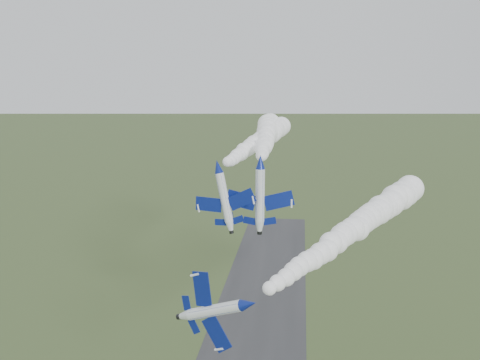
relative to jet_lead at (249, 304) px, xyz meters
name	(u,v)px	position (x,y,z in m)	size (l,w,h in m)	color
jet_lead	(249,304)	(0.00, 0.00, 0.00)	(7.19, 11.75, 9.50)	white
smoke_trail_jet_lead	(359,225)	(15.67, 30.99, 1.55)	(5.78, 64.23, 5.78)	white
jet_pair_left	(218,166)	(-8.11, 28.83, 11.55)	(10.59, 12.76, 3.64)	white
smoke_trail_jet_pair_left	(260,141)	(-3.54, 59.91, 12.53)	(5.05, 56.52, 5.05)	white
jet_pair_right	(260,162)	(-1.08, 30.34, 12.22)	(11.52, 13.81, 3.39)	white
smoke_trail_jet_pair_right	(266,137)	(-2.28, 61.63, 13.27)	(5.61, 55.96, 5.61)	white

